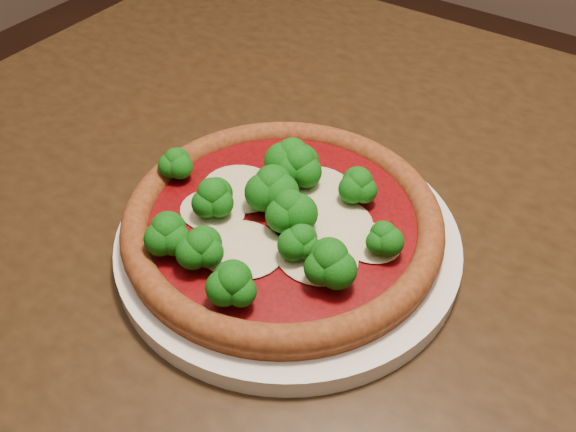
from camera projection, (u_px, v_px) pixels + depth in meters
The scene contains 3 objects.
dining_table at pixel (387, 310), 0.65m from camera, with size 1.15×0.88×0.75m.
plate at pixel (288, 241), 0.57m from camera, with size 0.30×0.30×0.02m, color silver.
pizza at pixel (280, 218), 0.56m from camera, with size 0.28×0.28×0.06m.
Camera 1 is at (0.23, -0.49, 1.16)m, focal length 40.00 mm.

